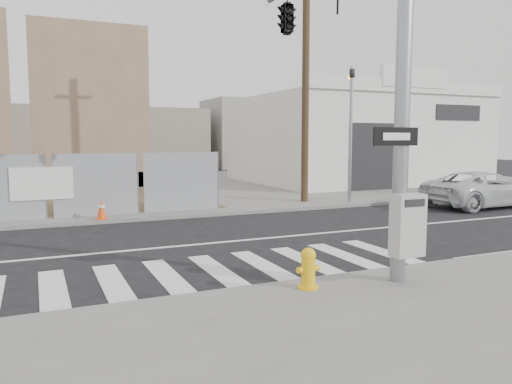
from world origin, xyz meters
name	(u,v)px	position (x,y,z in m)	size (l,w,h in m)	color
ground	(183,246)	(0.00, 0.00, 0.00)	(100.00, 100.00, 0.00)	black
sidewalk_far	(105,190)	(0.00, 14.00, 0.06)	(50.00, 20.00, 0.12)	slate
signal_pole	(318,36)	(2.49, -2.05, 4.78)	(0.96, 5.87, 7.00)	gray
far_signal_pole	(351,115)	(8.00, 4.60, 3.48)	(0.16, 0.20, 5.60)	gray
concrete_wall_right	(92,122)	(-0.50, 14.08, 3.38)	(5.50, 1.30, 8.00)	#7D644B
auto_shop	(353,139)	(14.00, 12.97, 2.54)	(12.00, 10.20, 5.95)	silver
utility_pole_right	(306,70)	(6.50, 5.50, 5.20)	(1.60, 0.28, 10.00)	#453320
fire_hydrant	(308,268)	(0.86, -4.55, 0.46)	(0.43, 0.43, 0.68)	yellow
suv	(484,189)	(12.34, 2.07, 0.67)	(2.23, 4.85, 1.35)	silver
traffic_cone_d	(101,209)	(-1.37, 4.22, 0.42)	(0.36, 0.36, 0.62)	#FF490D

